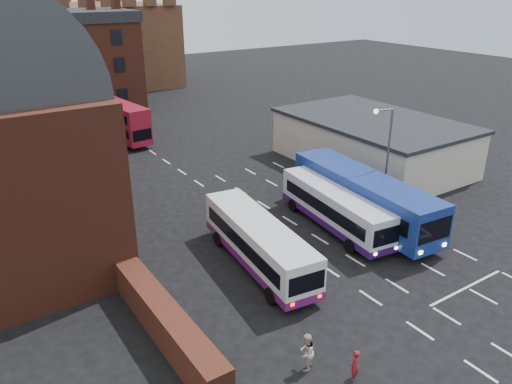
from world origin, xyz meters
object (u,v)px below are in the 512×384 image
bus_white_outbound (259,240)px  street_lamp (385,151)px  bus_blue (363,195)px  pedestrian_red (355,365)px  pedestrian_beige (306,352)px  bus_red_double (118,120)px  bus_white_inbound (336,206)px

bus_white_outbound → street_lamp: street_lamp is taller
bus_blue → street_lamp: street_lamp is taller
pedestrian_red → pedestrian_beige: 2.03m
bus_blue → bus_red_double: bus_red_double is taller
pedestrian_beige → bus_red_double: bearing=-128.7°
bus_blue → bus_white_outbound: bearing=10.0°
bus_blue → street_lamp: size_ratio=1.68×
street_lamp → pedestrian_beige: size_ratio=4.33×
bus_red_double → pedestrian_beige: 37.09m
bus_blue → pedestrian_red: 15.11m
bus_blue → pedestrian_red: (-10.80, -10.48, -1.29)m
bus_red_double → pedestrian_beige: bearing=75.8°
bus_red_double → pedestrian_red: 38.52m
bus_red_double → street_lamp: 28.95m
bus_red_double → pedestrian_red: bearing=78.0°
pedestrian_red → bus_white_outbound: bearing=-138.5°
bus_red_double → bus_blue: bearing=97.9°
bus_blue → pedestrian_beige: (-12.08, -8.91, -1.13)m
bus_red_double → bus_white_inbound: bearing=93.8°
bus_white_inbound → bus_red_double: bus_red_double is taller
bus_white_outbound → bus_white_inbound: bus_white_outbound is taller
bus_red_double → street_lamp: (9.49, -27.25, 2.43)m
street_lamp → pedestrian_beige: 17.66m
pedestrian_beige → pedestrian_red: bearing=98.0°
bus_white_inbound → pedestrian_beige: bus_white_inbound is taller
bus_red_double → pedestrian_beige: (-4.94, -36.74, -1.24)m
bus_red_double → pedestrian_red: size_ratio=7.07×
bus_white_outbound → bus_blue: 9.12m
bus_white_outbound → street_lamp: (11.42, 1.42, 2.90)m
bus_white_outbound → pedestrian_red: bearing=-93.5°
street_lamp → pedestrian_red: street_lamp is taller
bus_white_outbound → bus_red_double: bus_red_double is taller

